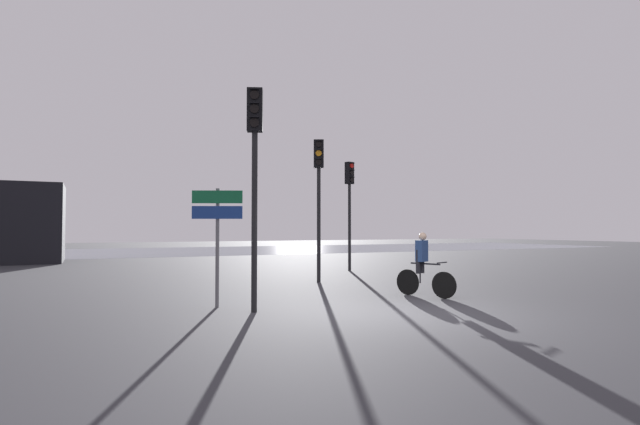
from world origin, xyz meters
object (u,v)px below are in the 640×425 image
Objects in this scene: traffic_light_near_left at (255,157)px; direction_sign_post at (217,225)px; traffic_light_far_right at (350,195)px; traffic_light_center at (319,183)px; cyclist at (423,264)px.

traffic_light_near_left is 1.78× the size of direction_sign_post.
traffic_light_far_right is 10.17m from direction_sign_post.
traffic_light_center is at bearing -106.39° from traffic_light_near_left.
traffic_light_far_right is (6.62, 8.04, -0.11)m from traffic_light_near_left.
traffic_light_center is 5.76m from direction_sign_post.
traffic_light_near_left is 2.86× the size of cyclist.
traffic_light_far_right is 0.97× the size of traffic_light_center.
traffic_light_center reaches higher than traffic_light_far_right.
cyclist is at bearing 56.97° from traffic_light_far_right.
traffic_light_near_left reaches higher than cyclist.
cyclist is at bearing -161.54° from direction_sign_post.
traffic_light_center is at bearing -114.67° from direction_sign_post.
direction_sign_post reaches higher than cyclist.
traffic_light_far_right is 1.71× the size of direction_sign_post.
direction_sign_post is (-0.55, 0.94, -1.41)m from traffic_light_near_left.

